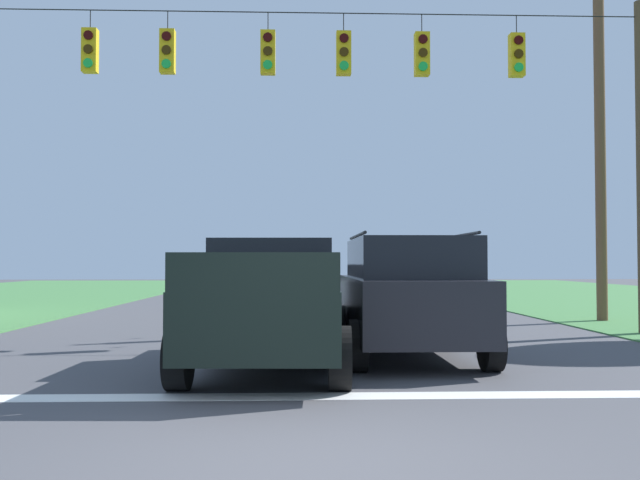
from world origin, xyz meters
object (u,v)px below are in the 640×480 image
Objects in this scene: pickup_truck at (271,303)px; utility_pole_mid_right at (600,116)px; distant_car_crossing_white at (293,286)px; overhead_signal_span at (305,135)px; suv_black at (407,294)px.

utility_pole_mid_right is (8.62, 7.85, 4.58)m from pickup_truck.
utility_pole_mid_right is at bearing -30.36° from distant_car_crossing_white.
utility_pole_mid_right is (8.33, -4.88, 4.76)m from distant_car_crossing_white.
overhead_signal_span reaches higher than suv_black.
utility_pole_mid_right reaches higher than suv_black.
suv_black is 10.32m from utility_pole_mid_right.
overhead_signal_span is at bearing 82.54° from pickup_truck.
overhead_signal_span is 3.17× the size of suv_black.
distant_car_crossing_white is at bearing 149.64° from utility_pole_mid_right.
overhead_signal_span is 8.79m from utility_pole_mid_right.
distant_car_crossing_white is at bearing 99.58° from suv_black.
suv_black reaches higher than pickup_truck.
pickup_truck is (-0.59, -4.48, -3.39)m from overhead_signal_span.
suv_black is 1.08× the size of distant_car_crossing_white.
pickup_truck is 1.14× the size of suv_black.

